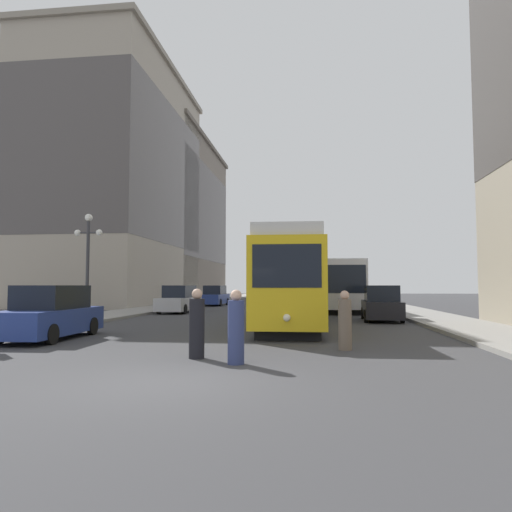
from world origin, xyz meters
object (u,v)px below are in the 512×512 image
Objects in this scene: transit_bus at (338,284)px; pedestrian_on_sidewalk at (236,329)px; streetcar at (292,279)px; pedestrian_crossing_far at (197,326)px; parked_car_right_far at (381,304)px; pedestrian_crossing_near at (345,322)px; parked_car_left_near at (179,300)px; parked_car_left_mid at (215,296)px; lamp_post_left_near at (88,250)px; parked_car_left_far at (51,314)px.

transit_bus is 24.19m from pedestrian_on_sidewalk.
streetcar reaches higher than pedestrian_crossing_far.
parked_car_right_far reaches higher than pedestrian_crossing_near.
parked_car_left_near is at bearing -29.24° from pedestrian_crossing_near.
parked_car_left_near is 19.53m from pedestrian_crossing_near.
parked_car_left_mid is 20.70m from lamp_post_left_near.
pedestrian_on_sidewalk is 14.09m from lamp_post_left_near.
lamp_post_left_near is (-12.65, -13.40, 1.61)m from transit_bus.
streetcar is 8.43× the size of pedestrian_crossing_far.
parked_car_left_near is 13.67m from parked_car_right_far.
parked_car_left_far is at bearing -120.20° from transit_bus.
parked_car_left_near is at bearing -159.75° from transit_bus.
streetcar is 5.31m from parked_car_right_far.
pedestrian_crossing_far is (6.00, -30.20, -0.04)m from parked_car_left_mid.
transit_bus is at bearing 75.93° from streetcar.
lamp_post_left_near is at bearing -134.87° from transit_bus.
parked_car_right_far is 2.50× the size of pedestrian_crossing_far.
lamp_post_left_near reaches higher than parked_car_right_far.
pedestrian_crossing_near is 4.27m from pedestrian_crossing_far.
lamp_post_left_near is at bearing 147.56° from pedestrian_on_sidewalk.
parked_car_left_far is at bearing -73.12° from lamp_post_left_near.
parked_car_left_far is at bearing 166.18° from pedestrian_on_sidewalk.
pedestrian_crossing_far is 1.01× the size of pedestrian_on_sidewalk.
parked_car_left_mid is 2.90× the size of pedestrian_crossing_near.
parked_car_left_mid is at bearing 119.82° from pedestrian_on_sidewalk.
parked_car_right_far reaches higher than pedestrian_crossing_far.
streetcar is at bearing -66.78° from parked_car_left_mid.
pedestrian_crossing_far is 0.34× the size of lamp_post_left_near.
lamp_post_left_near is (-1.90, -9.11, 2.71)m from parked_car_left_near.
pedestrian_on_sidewalk reaches higher than pedestrian_crossing_near.
pedestrian_crossing_far is at bearing 58.19° from pedestrian_crossing_near.
pedestrian_on_sidewalk is (7.11, -4.22, -0.04)m from parked_car_left_far.
pedestrian_crossing_far is 12.86m from lamp_post_left_near.
parked_car_right_far is (12.39, -5.79, -0.00)m from parked_car_left_near.
pedestrian_crossing_near is at bearing -69.57° from parked_car_left_mid.
lamp_post_left_near reaches higher than streetcar.
pedestrian_crossing_near is at bearing -58.08° from parked_car_left_near.
transit_bus reaches higher than parked_car_left_near.
lamp_post_left_near reaches higher than pedestrian_on_sidewalk.
parked_car_right_far is 11.42m from pedestrian_crossing_near.
pedestrian_crossing_far is (6.00, -18.88, -0.04)m from parked_car_left_near.
pedestrian_crossing_far reaches higher than pedestrian_crossing_near.
parked_car_right_far is at bearing 13.10° from lamp_post_left_near.
pedestrian_on_sidewalk is (-5.28, -13.81, -0.04)m from parked_car_right_far.
pedestrian_crossing_far is at bearing -103.11° from transit_bus.
streetcar is 10.66m from parked_car_left_far.
streetcar is 3.01× the size of parked_car_left_mid.
parked_car_left_mid is at bearing -154.22° from pedestrian_crossing_far.
parked_car_left_mid is 1.03× the size of parked_car_left_far.
streetcar reaches higher than parked_car_right_far.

